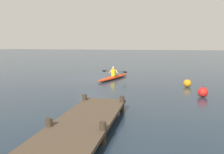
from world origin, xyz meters
TOP-DOWN VIEW (x-y plane):
  - ground_plane at (0.00, 0.00)m, footprint 160.00×160.00m
  - kayak at (-1.71, -0.06)m, footprint 1.97×5.11m
  - kayaker at (-1.69, 0.01)m, footprint 2.24×0.72m
  - mooring_buoy_white_far at (-7.31, 2.59)m, footprint 0.52×0.52m
  - mooring_buoy_orange_mid at (-7.85, 5.67)m, footprint 0.55×0.55m

SIDE VIEW (x-z plane):
  - ground_plane at x=0.00m, z-range 0.00..0.00m
  - kayak at x=-1.71m, z-range 0.00..0.28m
  - mooring_buoy_white_far at x=-7.31m, z-range -0.02..0.54m
  - mooring_buoy_orange_mid at x=-7.85m, z-range -0.02..0.57m
  - kayaker at x=-1.69m, z-range 0.22..0.99m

